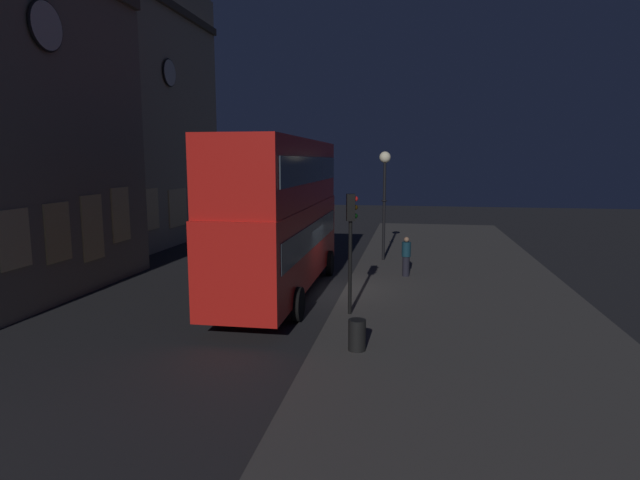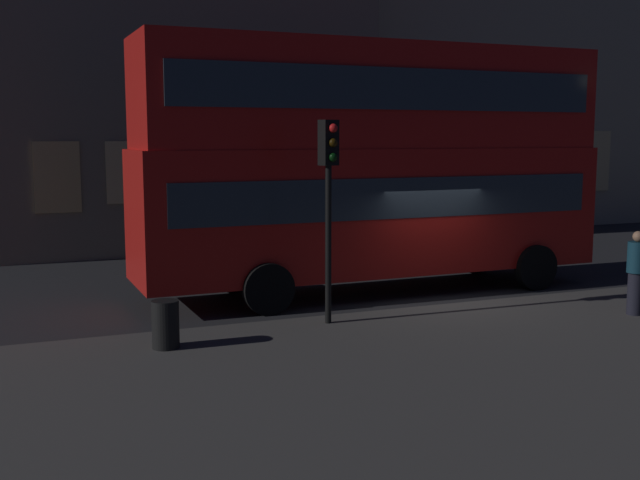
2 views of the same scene
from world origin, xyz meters
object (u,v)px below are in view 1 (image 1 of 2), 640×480
at_px(traffic_light_near_kerb, 351,228).
at_px(litter_bin, 357,335).
at_px(street_lamp, 385,177).
at_px(double_decker_bus, 280,210).
at_px(pedestrian, 406,256).

height_order(traffic_light_near_kerb, litter_bin, traffic_light_near_kerb).
height_order(traffic_light_near_kerb, street_lamp, street_lamp).
distance_m(double_decker_bus, traffic_light_near_kerb, 3.76).
bearing_deg(litter_bin, double_decker_bus, 31.69).
relative_size(double_decker_bus, traffic_light_near_kerb, 2.91).
distance_m(street_lamp, litter_bin, 13.38).
bearing_deg(pedestrian, litter_bin, -128.84).
distance_m(traffic_light_near_kerb, street_lamp, 9.70).
height_order(pedestrian, litter_bin, pedestrian).
bearing_deg(double_decker_bus, street_lamp, -25.92).
relative_size(double_decker_bus, litter_bin, 13.76).
height_order(double_decker_bus, litter_bin, double_decker_bus).
xyz_separation_m(street_lamp, pedestrian, (-3.59, -1.17, -3.24)).
relative_size(traffic_light_near_kerb, litter_bin, 4.73).
bearing_deg(street_lamp, traffic_light_near_kerb, 176.96).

